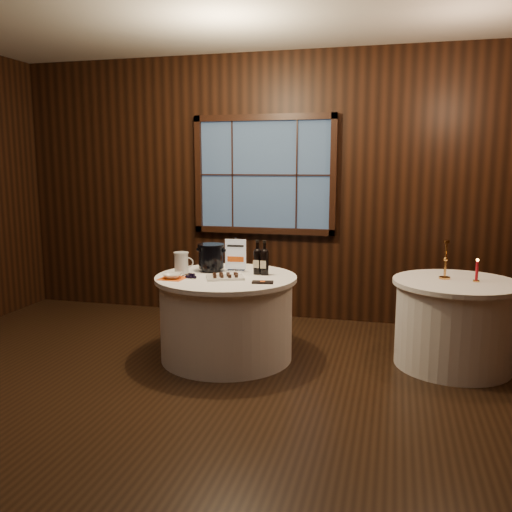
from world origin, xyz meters
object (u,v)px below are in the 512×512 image
(main_table, at_px, (226,317))
(side_table, at_px, (454,323))
(port_bottle_left, at_px, (257,260))
(cracker_bowl, at_px, (173,276))
(port_bottle_right, at_px, (265,260))
(glass_pitcher, at_px, (182,263))
(chocolate_box, at_px, (263,282))
(grape_bunch, at_px, (192,276))
(ice_bucket, at_px, (211,257))
(red_candle, at_px, (477,273))
(sign_stand, at_px, (236,260))
(brass_candlestick, at_px, (445,265))
(chocolate_plate, at_px, (225,276))

(main_table, distance_m, side_table, 2.02)
(port_bottle_left, xyz_separation_m, cracker_bowl, (-0.68, -0.37, -0.11))
(port_bottle_right, relative_size, glass_pitcher, 1.60)
(chocolate_box, bearing_deg, glass_pitcher, 155.68)
(cracker_bowl, bearing_deg, grape_bunch, 25.65)
(ice_bucket, xyz_separation_m, red_candle, (2.36, 0.12, -0.06))
(side_table, xyz_separation_m, sign_stand, (-1.97, -0.09, 0.49))
(sign_stand, relative_size, port_bottle_left, 1.01)
(grape_bunch, distance_m, cracker_bowl, 0.17)
(main_table, distance_m, chocolate_box, 0.59)
(side_table, xyz_separation_m, chocolate_box, (-1.61, -0.51, 0.39))
(chocolate_box, relative_size, brass_candlestick, 0.52)
(glass_pitcher, height_order, cracker_bowl, glass_pitcher)
(chocolate_plate, height_order, red_candle, red_candle)
(side_table, xyz_separation_m, grape_bunch, (-2.27, -0.46, 0.40))
(main_table, bearing_deg, port_bottle_left, 29.25)
(chocolate_plate, height_order, cracker_bowl, chocolate_plate)
(chocolate_box, bearing_deg, sign_stand, 121.41)
(glass_pitcher, bearing_deg, brass_candlestick, -1.06)
(grape_bunch, bearing_deg, port_bottle_left, 29.84)
(glass_pitcher, relative_size, red_candle, 0.98)
(port_bottle_left, xyz_separation_m, grape_bunch, (-0.53, -0.30, -0.12))
(side_table, height_order, chocolate_box, chocolate_box)
(chocolate_box, bearing_deg, chocolate_plate, 155.81)
(port_bottle_right, bearing_deg, grape_bunch, -147.05)
(grape_bunch, distance_m, red_candle, 2.47)
(ice_bucket, xyz_separation_m, grape_bunch, (-0.07, -0.33, -0.12))
(red_candle, bearing_deg, sign_stand, -177.59)
(side_table, bearing_deg, main_table, -171.47)
(sign_stand, distance_m, chocolate_plate, 0.34)
(port_bottle_right, bearing_deg, side_table, 12.81)
(chocolate_plate, bearing_deg, port_bottle_left, 48.54)
(chocolate_plate, distance_m, chocolate_box, 0.38)
(red_candle, bearing_deg, glass_pitcher, -173.62)
(grape_bunch, xyz_separation_m, glass_pitcher, (-0.16, 0.17, 0.08))
(side_table, xyz_separation_m, port_bottle_right, (-1.67, -0.17, 0.52))
(main_table, bearing_deg, ice_bucket, 138.70)
(chocolate_plate, bearing_deg, main_table, 103.31)
(main_table, relative_size, sign_stand, 4.00)
(main_table, height_order, ice_bucket, ice_bucket)
(port_bottle_left, bearing_deg, side_table, 11.05)
(ice_bucket, distance_m, grape_bunch, 0.36)
(port_bottle_left, bearing_deg, chocolate_box, -63.09)
(port_bottle_right, height_order, ice_bucket, port_bottle_right)
(chocolate_plate, height_order, grape_bunch, chocolate_plate)
(main_table, bearing_deg, port_bottle_right, 21.92)
(port_bottle_right, xyz_separation_m, cracker_bowl, (-0.75, -0.36, -0.11))
(glass_pitcher, bearing_deg, chocolate_box, -24.56)
(port_bottle_right, bearing_deg, sign_stand, 172.37)
(brass_candlestick, bearing_deg, main_table, -169.36)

